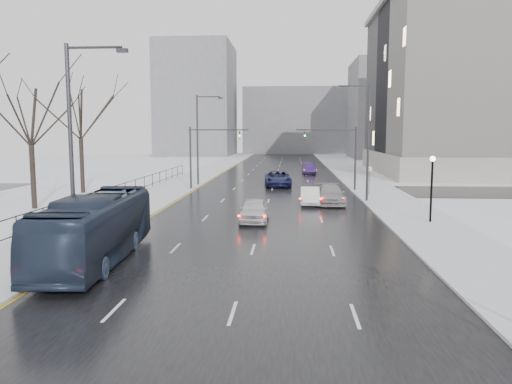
% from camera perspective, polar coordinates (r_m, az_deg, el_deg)
% --- Properties ---
extents(road, '(16.00, 150.00, 0.04)m').
position_cam_1_polar(road, '(63.06, 2.23, 1.45)').
color(road, black).
rests_on(road, ground).
extents(cross_road, '(130.00, 10.00, 0.04)m').
position_cam_1_polar(cross_road, '(51.13, 1.83, 0.18)').
color(cross_road, black).
rests_on(cross_road, ground).
extents(sidewalk_left, '(5.00, 150.00, 0.16)m').
position_cam_1_polar(sidewalk_left, '(64.23, -7.17, 1.55)').
color(sidewalk_left, silver).
rests_on(sidewalk_left, ground).
extents(sidewalk_right, '(5.00, 150.00, 0.16)m').
position_cam_1_polar(sidewalk_right, '(63.61, 11.73, 1.41)').
color(sidewalk_right, silver).
rests_on(sidewalk_right, ground).
extents(park_strip, '(14.00, 150.00, 0.12)m').
position_cam_1_polar(park_strip, '(66.71, -15.21, 1.55)').
color(park_strip, white).
rests_on(park_strip, ground).
extents(tree_park_d, '(8.75, 8.75, 12.50)m').
position_cam_1_polar(tree_park_d, '(42.10, -23.96, -1.88)').
color(tree_park_d, black).
rests_on(tree_park_d, ground).
extents(tree_park_e, '(9.45, 9.45, 13.50)m').
position_cam_1_polar(tree_park_e, '(51.22, -19.15, -0.21)').
color(tree_park_e, black).
rests_on(tree_park_e, ground).
extents(iron_fence, '(0.06, 70.00, 1.30)m').
position_cam_1_polar(iron_fence, '(36.32, -20.26, -1.57)').
color(iron_fence, black).
rests_on(iron_fence, sidewalk_left).
extents(streetlight_r_mid, '(2.95, 0.25, 10.00)m').
position_cam_1_polar(streetlight_r_mid, '(43.21, 12.41, 6.24)').
color(streetlight_r_mid, '#2D2D33').
rests_on(streetlight_r_mid, ground).
extents(streetlight_l_near, '(2.95, 0.25, 10.00)m').
position_cam_1_polar(streetlight_l_near, '(24.86, -19.94, 5.65)').
color(streetlight_l_near, '#2D2D33').
rests_on(streetlight_l_near, ground).
extents(streetlight_l_far, '(2.95, 0.25, 10.00)m').
position_cam_1_polar(streetlight_l_far, '(55.66, -6.48, 6.46)').
color(streetlight_l_far, '#2D2D33').
rests_on(streetlight_l_far, ground).
extents(lamppost_r_mid, '(0.36, 0.36, 4.28)m').
position_cam_1_polar(lamppost_r_mid, '(34.14, 19.46, 1.39)').
color(lamppost_r_mid, black).
rests_on(lamppost_r_mid, sidewalk_right).
extents(mast_signal_right, '(6.10, 0.33, 6.50)m').
position_cam_1_polar(mast_signal_right, '(51.07, 10.12, 4.67)').
color(mast_signal_right, '#2D2D33').
rests_on(mast_signal_right, ground).
extents(mast_signal_left, '(6.10, 0.33, 6.50)m').
position_cam_1_polar(mast_signal_left, '(51.61, -6.34, 4.76)').
color(mast_signal_left, '#2D2D33').
rests_on(mast_signal_left, ground).
extents(no_uturn_sign, '(0.60, 0.06, 2.70)m').
position_cam_1_polar(no_uturn_sign, '(47.46, 12.84, 2.26)').
color(no_uturn_sign, '#2D2D33').
rests_on(no_uturn_sign, sidewalk_right).
extents(bldg_far_right, '(24.00, 20.00, 22.00)m').
position_cam_1_polar(bldg_far_right, '(120.72, 16.65, 8.98)').
color(bldg_far_right, slate).
rests_on(bldg_far_right, ground).
extents(bldg_far_left, '(18.00, 22.00, 28.00)m').
position_cam_1_polar(bldg_far_left, '(130.21, -6.74, 10.36)').
color(bldg_far_left, slate).
rests_on(bldg_far_left, ground).
extents(bldg_far_center, '(30.00, 18.00, 18.00)m').
position_cam_1_polar(bldg_far_center, '(142.80, 4.85, 8.06)').
color(bldg_far_center, slate).
rests_on(bldg_far_center, ground).
extents(bus, '(3.34, 11.23, 3.09)m').
position_cam_1_polar(bus, '(24.08, -17.76, -3.96)').
color(bus, '#222D43').
rests_on(bus, road).
extents(sedan_center_near, '(1.84, 4.57, 1.56)m').
position_cam_1_polar(sedan_center_near, '(33.10, -0.19, -2.09)').
color(sedan_center_near, silver).
rests_on(sedan_center_near, road).
extents(sedan_right_near, '(1.61, 4.39, 1.44)m').
position_cam_1_polar(sedan_right_near, '(41.18, 6.19, -0.44)').
color(sedan_right_near, white).
rests_on(sedan_right_near, road).
extents(sedan_right_cross, '(3.21, 6.20, 1.67)m').
position_cam_1_polar(sedan_right_cross, '(54.94, 2.51, 1.54)').
color(sedan_right_cross, '#181C49').
rests_on(sedan_right_cross, road).
extents(sedan_right_far, '(2.29, 5.48, 1.58)m').
position_cam_1_polar(sedan_right_far, '(41.73, 8.48, -0.28)').
color(sedan_right_far, '#969599').
rests_on(sedan_right_far, road).
extents(sedan_right_distant, '(1.95, 4.92, 1.59)m').
position_cam_1_polar(sedan_right_distant, '(71.30, 6.06, 2.70)').
color(sedan_right_distant, '#301E5A').
rests_on(sedan_right_distant, road).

